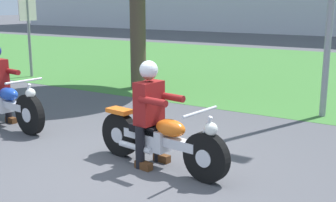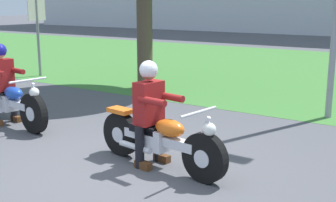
% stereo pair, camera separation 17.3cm
% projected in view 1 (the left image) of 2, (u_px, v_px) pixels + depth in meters
% --- Properties ---
extents(ground, '(120.00, 120.00, 0.00)m').
position_uv_depth(ground, '(113.00, 171.00, 5.62)').
color(ground, '#4C4C51').
extents(grass_verge, '(60.00, 12.00, 0.01)m').
position_uv_depth(grass_verge, '(314.00, 72.00, 13.65)').
color(grass_verge, '#3D7533').
rests_on(grass_verge, ground).
extents(motorcycle_lead, '(2.08, 0.66, 0.87)m').
position_uv_depth(motorcycle_lead, '(160.00, 139.00, 5.68)').
color(motorcycle_lead, black).
rests_on(motorcycle_lead, ground).
extents(rider_lead, '(0.59, 0.51, 1.39)m').
position_uv_depth(rider_lead, '(150.00, 105.00, 5.69)').
color(rider_lead, black).
rests_on(rider_lead, ground).
extents(motorcycle_follow, '(2.22, 0.66, 0.89)m').
position_uv_depth(motorcycle_follow, '(4.00, 104.00, 7.60)').
color(motorcycle_follow, black).
rests_on(motorcycle_follow, ground).
extents(sign_banner, '(0.08, 0.60, 2.60)m').
position_uv_depth(sign_banner, '(28.00, 16.00, 12.47)').
color(sign_banner, gray).
rests_on(sign_banner, ground).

